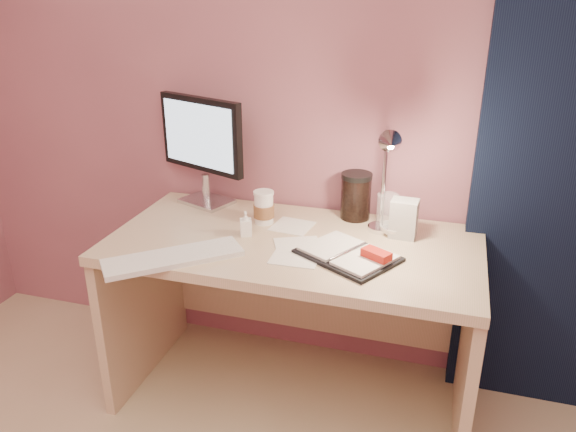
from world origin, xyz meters
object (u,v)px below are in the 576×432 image
(clear_cup, at_px, (387,212))
(bowl, at_px, (394,230))
(lotion_bottle, at_px, (246,224))
(desk, at_px, (298,283))
(monitor, at_px, (203,141))
(keyboard, at_px, (173,258))
(dark_jar, at_px, (356,198))
(coffee_cup, at_px, (264,208))
(planner, at_px, (350,254))
(product_box, at_px, (404,219))
(desk_lamp, at_px, (375,171))

(clear_cup, bearing_deg, bowl, -40.84)
(clear_cup, xyz_separation_m, lotion_bottle, (-0.51, -0.21, -0.02))
(desk, bearing_deg, monitor, 157.75)
(lotion_bottle, bearing_deg, bowl, 17.96)
(keyboard, relative_size, dark_jar, 2.80)
(bowl, bearing_deg, desk, -164.67)
(keyboard, bearing_deg, coffee_cup, 23.65)
(planner, xyz_separation_m, bowl, (0.13, 0.25, 0.01))
(product_box, bearing_deg, bowl, 156.71)
(bowl, bearing_deg, planner, -116.62)
(dark_jar, xyz_separation_m, desk_lamp, (0.10, -0.20, 0.19))
(clear_cup, xyz_separation_m, desk_lamp, (-0.04, -0.12, 0.20))
(coffee_cup, xyz_separation_m, product_box, (0.56, 0.02, 0.01))
(desk_lamp, bearing_deg, planner, -117.51)
(clear_cup, bearing_deg, desk_lamp, -109.01)
(desk_lamp, bearing_deg, monitor, 155.43)
(desk, relative_size, bowl, 12.13)
(desk, relative_size, desk_lamp, 3.17)
(monitor, bearing_deg, product_box, 13.56)
(desk_lamp, bearing_deg, desk, 171.26)
(desk, bearing_deg, planner, -33.37)
(keyboard, xyz_separation_m, planner, (0.59, 0.20, 0.00))
(desk, height_order, coffee_cup, coffee_cup)
(bowl, bearing_deg, keyboard, -147.94)
(monitor, bearing_deg, bowl, 14.40)
(dark_jar, relative_size, desk_lamp, 0.39)
(planner, bearing_deg, dark_jar, 127.34)
(keyboard, xyz_separation_m, coffee_cup, (0.20, 0.41, 0.05))
(clear_cup, bearing_deg, keyboard, -144.80)
(coffee_cup, height_order, product_box, product_box)
(monitor, bearing_deg, keyboard, -56.73)
(product_box, xyz_separation_m, desk_lamp, (-0.11, -0.07, 0.20))
(desk, distance_m, keyboard, 0.56)
(monitor, xyz_separation_m, dark_jar, (0.66, 0.02, -0.19))
(coffee_cup, relative_size, bowl, 1.17)
(keyboard, distance_m, lotion_bottle, 0.32)
(desk, distance_m, dark_jar, 0.42)
(planner, distance_m, clear_cup, 0.30)
(desk, height_order, monitor, monitor)
(monitor, relative_size, product_box, 3.14)
(lotion_bottle, bearing_deg, planner, -9.95)
(clear_cup, bearing_deg, planner, -107.64)
(desk, xyz_separation_m, coffee_cup, (-0.16, 0.06, 0.29))
(clear_cup, relative_size, dark_jar, 0.85)
(planner, relative_size, dark_jar, 2.34)
(monitor, distance_m, planner, 0.84)
(product_box, distance_m, desk_lamp, 0.24)
(monitor, distance_m, keyboard, 0.62)
(keyboard, distance_m, dark_jar, 0.79)
(coffee_cup, distance_m, product_box, 0.56)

